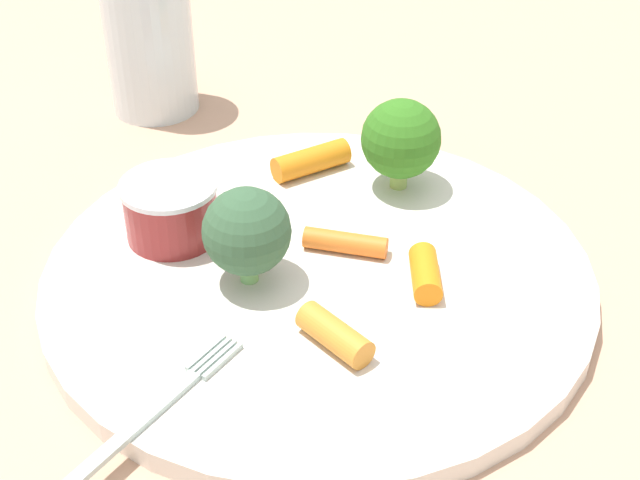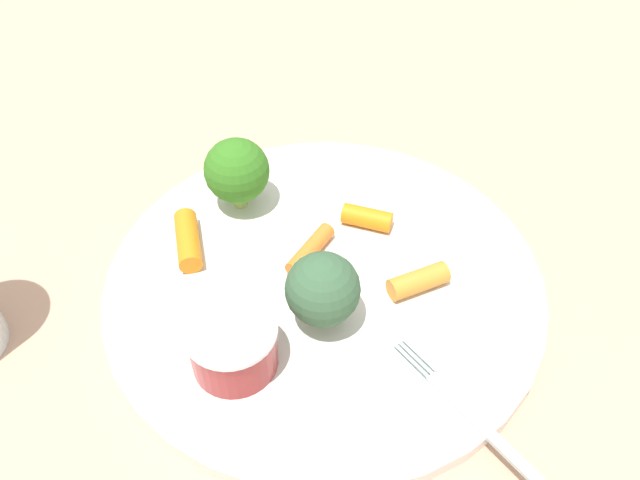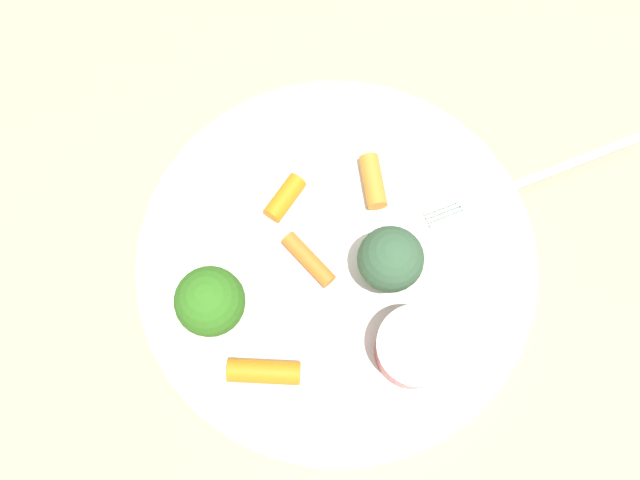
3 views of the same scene
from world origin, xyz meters
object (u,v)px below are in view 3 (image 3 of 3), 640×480
object	(u,v)px
sauce_cup	(414,348)
carrot_stick_1	(308,259)
fork	(532,180)
carrot_stick_3	(264,372)
carrot_stick_2	(285,198)
plate	(336,258)
broccoli_floret_1	(210,302)
carrot_stick_0	(373,181)
broccoli_floret_0	(389,265)

from	to	relation	value
sauce_cup	carrot_stick_1	distance (m)	0.10
sauce_cup	fork	bearing A→B (deg)	-19.04
carrot_stick_3	sauce_cup	bearing A→B (deg)	-64.16
carrot_stick_3	carrot_stick_2	bearing A→B (deg)	12.32
plate	broccoli_floret_1	size ratio (longest dim) A/B	5.21
carrot_stick_0	carrot_stick_2	xyz separation A→B (m)	(-0.03, 0.06, -0.00)
plate	carrot_stick_0	size ratio (longest dim) A/B	7.25
carrot_stick_1	fork	bearing A→B (deg)	-51.41
carrot_stick_2	carrot_stick_0	bearing A→B (deg)	-60.93
sauce_cup	broccoli_floret_1	world-z (taller)	broccoli_floret_1
fork	carrot_stick_0	bearing A→B (deg)	109.66
broccoli_floret_0	carrot_stick_3	xyz separation A→B (m)	(-0.09, 0.06, -0.02)
carrot_stick_2	carrot_stick_1	bearing A→B (deg)	-141.63
sauce_cup	carrot_stick_1	bearing A→B (deg)	65.24
broccoli_floret_0	carrot_stick_2	size ratio (longest dim) A/B	1.52
plate	carrot_stick_1	size ratio (longest dim) A/B	6.42
carrot_stick_3	fork	world-z (taller)	carrot_stick_3
plate	broccoli_floret_0	world-z (taller)	broccoli_floret_0
plate	carrot_stick_3	xyz separation A→B (m)	(-0.10, 0.02, 0.01)
plate	fork	distance (m)	0.16
carrot_stick_0	carrot_stick_3	xyz separation A→B (m)	(-0.16, 0.03, 0.00)
fork	sauce_cup	bearing A→B (deg)	160.96
plate	carrot_stick_0	distance (m)	0.06
carrot_stick_0	fork	distance (m)	0.12
carrot_stick_3	fork	bearing A→B (deg)	-36.24
fork	broccoli_floret_0	bearing A→B (deg)	141.40
carrot_stick_3	fork	distance (m)	0.25
carrot_stick_0	fork	xyz separation A→B (m)	(0.04, -0.11, -0.01)
carrot_stick_2	broccoli_floret_1	bearing A→B (deg)	168.48
broccoli_floret_1	carrot_stick_3	distance (m)	0.06
broccoli_floret_1	carrot_stick_0	distance (m)	0.15
plate	broccoli_floret_0	xyz separation A→B (m)	(-0.00, -0.04, 0.04)
carrot_stick_3	fork	xyz separation A→B (m)	(0.20, -0.15, -0.01)
broccoli_floret_1	fork	xyz separation A→B (m)	(0.17, -0.19, -0.03)
broccoli_floret_0	carrot_stick_0	size ratio (longest dim) A/B	1.33
broccoli_floret_1	carrot_stick_1	size ratio (longest dim) A/B	1.23
carrot_stick_2	fork	distance (m)	0.19
broccoli_floret_0	carrot_stick_2	distance (m)	0.10
sauce_cup	carrot_stick_2	size ratio (longest dim) A/B	1.51
sauce_cup	broccoli_floret_1	size ratio (longest dim) A/B	0.95
carrot_stick_0	carrot_stick_1	xyz separation A→B (m)	(-0.07, 0.03, -0.00)
sauce_cup	broccoli_floret_1	xyz separation A→B (m)	(-0.01, 0.14, 0.02)
sauce_cup	carrot_stick_3	xyz separation A→B (m)	(-0.04, 0.09, -0.01)
sauce_cup	carrot_stick_0	world-z (taller)	sauce_cup
carrot_stick_2	broccoli_floret_0	bearing A→B (deg)	-111.20
plate	sauce_cup	world-z (taller)	sauce_cup
broccoli_floret_1	carrot_stick_2	distance (m)	0.10
broccoli_floret_0	broccoli_floret_1	size ratio (longest dim) A/B	0.96
sauce_cup	broccoli_floret_0	world-z (taller)	broccoli_floret_0
sauce_cup	fork	xyz separation A→B (m)	(0.15, -0.05, -0.02)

